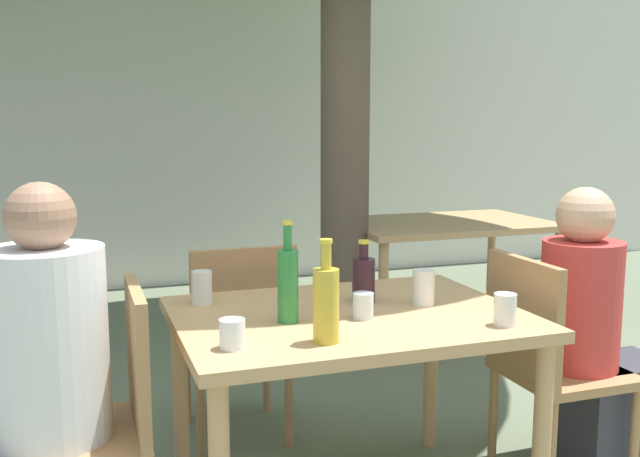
{
  "coord_description": "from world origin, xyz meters",
  "views": [
    {
      "loc": [
        -0.87,
        -2.22,
        1.39
      ],
      "look_at": [
        0.0,
        0.3,
        0.99
      ],
      "focal_mm": 40.0,
      "sensor_mm": 36.0,
      "label": 1
    }
  ],
  "objects_px": {
    "person_seated_1": "(597,345)",
    "drinking_glass_1": "(363,306)",
    "drinking_glass_3": "(232,334)",
    "person_seated_0": "(23,404)",
    "drinking_glass_0": "(505,310)",
    "green_bottle_2": "(288,283)",
    "dining_table_back": "(445,234)",
    "oil_cruet_0": "(326,303)",
    "dining_table_front": "(348,338)",
    "patio_chair_1": "(546,355)",
    "wine_bottle_1": "(364,278)",
    "drinking_glass_2": "(202,288)",
    "patio_chair_2": "(239,333)",
    "patio_chair_0": "(103,411)",
    "drinking_glass_4": "(424,287)"
  },
  "relations": [
    {
      "from": "dining_table_back",
      "to": "patio_chair_2",
      "type": "xyz_separation_m",
      "value": [
        -1.66,
        -1.23,
        -0.16
      ]
    },
    {
      "from": "patio_chair_1",
      "to": "drinking_glass_3",
      "type": "relative_size",
      "value": 10.13
    },
    {
      "from": "person_seated_0",
      "to": "drinking_glass_1",
      "type": "bearing_deg",
      "value": 85.49
    },
    {
      "from": "dining_table_back",
      "to": "oil_cruet_0",
      "type": "bearing_deg",
      "value": -126.39
    },
    {
      "from": "dining_table_front",
      "to": "green_bottle_2",
      "type": "xyz_separation_m",
      "value": [
        -0.23,
        -0.04,
        0.22
      ]
    },
    {
      "from": "person_seated_1",
      "to": "drinking_glass_1",
      "type": "xyz_separation_m",
      "value": [
        -1.04,
        -0.08,
        0.27
      ]
    },
    {
      "from": "patio_chair_2",
      "to": "drinking_glass_1",
      "type": "relative_size",
      "value": 10.1
    },
    {
      "from": "patio_chair_0",
      "to": "patio_chair_1",
      "type": "height_order",
      "value": "same"
    },
    {
      "from": "drinking_glass_2",
      "to": "patio_chair_0",
      "type": "bearing_deg",
      "value": -142.71
    },
    {
      "from": "person_seated_1",
      "to": "drinking_glass_0",
      "type": "xyz_separation_m",
      "value": [
        -0.64,
        -0.31,
        0.28
      ]
    },
    {
      "from": "patio_chair_1",
      "to": "person_seated_1",
      "type": "relative_size",
      "value": 0.77
    },
    {
      "from": "drinking_glass_4",
      "to": "patio_chair_1",
      "type": "bearing_deg",
      "value": -1.09
    },
    {
      "from": "patio_chair_1",
      "to": "drinking_glass_3",
      "type": "distance_m",
      "value": 1.34
    },
    {
      "from": "person_seated_0",
      "to": "drinking_glass_2",
      "type": "distance_m",
      "value": 0.7
    },
    {
      "from": "wine_bottle_1",
      "to": "dining_table_front",
      "type": "bearing_deg",
      "value": -131.78
    },
    {
      "from": "patio_chair_1",
      "to": "patio_chair_2",
      "type": "bearing_deg",
      "value": 57.54
    },
    {
      "from": "person_seated_0",
      "to": "drinking_glass_0",
      "type": "xyz_separation_m",
      "value": [
        1.47,
        -0.31,
        0.24
      ]
    },
    {
      "from": "drinking_glass_3",
      "to": "drinking_glass_4",
      "type": "height_order",
      "value": "drinking_glass_4"
    },
    {
      "from": "drinking_glass_0",
      "to": "person_seated_1",
      "type": "bearing_deg",
      "value": 25.75
    },
    {
      "from": "wine_bottle_1",
      "to": "drinking_glass_3",
      "type": "distance_m",
      "value": 0.68
    },
    {
      "from": "drinking_glass_2",
      "to": "drinking_glass_4",
      "type": "bearing_deg",
      "value": -19.73
    },
    {
      "from": "person_seated_0",
      "to": "drinking_glass_3",
      "type": "xyz_separation_m",
      "value": [
        0.59,
        -0.25,
        0.23
      ]
    },
    {
      "from": "drinking_glass_1",
      "to": "drinking_glass_4",
      "type": "height_order",
      "value": "drinking_glass_4"
    },
    {
      "from": "patio_chair_2",
      "to": "person_seated_1",
      "type": "distance_m",
      "value": 1.46
    },
    {
      "from": "oil_cruet_0",
      "to": "wine_bottle_1",
      "type": "height_order",
      "value": "oil_cruet_0"
    },
    {
      "from": "green_bottle_2",
      "to": "drinking_glass_0",
      "type": "distance_m",
      "value": 0.71
    },
    {
      "from": "drinking_glass_1",
      "to": "drinking_glass_3",
      "type": "height_order",
      "value": "same"
    },
    {
      "from": "wine_bottle_1",
      "to": "drinking_glass_0",
      "type": "relative_size",
      "value": 2.19
    },
    {
      "from": "green_bottle_2",
      "to": "drinking_glass_2",
      "type": "distance_m",
      "value": 0.4
    },
    {
      "from": "drinking_glass_0",
      "to": "drinking_glass_3",
      "type": "relative_size",
      "value": 1.2
    },
    {
      "from": "wine_bottle_1",
      "to": "drinking_glass_2",
      "type": "relative_size",
      "value": 1.88
    },
    {
      "from": "person_seated_0",
      "to": "green_bottle_2",
      "type": "distance_m",
      "value": 0.88
    },
    {
      "from": "patio_chair_0",
      "to": "green_bottle_2",
      "type": "xyz_separation_m",
      "value": [
        0.59,
        -0.04,
        0.37
      ]
    },
    {
      "from": "person_seated_1",
      "to": "drinking_glass_3",
      "type": "relative_size",
      "value": 13.14
    },
    {
      "from": "green_bottle_2",
      "to": "drinking_glass_1",
      "type": "relative_size",
      "value": 3.84
    },
    {
      "from": "patio_chair_2",
      "to": "person_seated_0",
      "type": "bearing_deg",
      "value": 39.59
    },
    {
      "from": "dining_table_back",
      "to": "green_bottle_2",
      "type": "relative_size",
      "value": 4.02
    },
    {
      "from": "wine_bottle_1",
      "to": "green_bottle_2",
      "type": "height_order",
      "value": "green_bottle_2"
    },
    {
      "from": "person_seated_0",
      "to": "wine_bottle_1",
      "type": "height_order",
      "value": "person_seated_0"
    },
    {
      "from": "patio_chair_0",
      "to": "patio_chair_2",
      "type": "xyz_separation_m",
      "value": [
        0.59,
        0.67,
        0.0
      ]
    },
    {
      "from": "dining_table_back",
      "to": "patio_chair_0",
      "type": "distance_m",
      "value": 2.95
    },
    {
      "from": "patio_chair_1",
      "to": "drinking_glass_3",
      "type": "xyz_separation_m",
      "value": [
        -1.28,
        -0.25,
        0.29
      ]
    },
    {
      "from": "dining_table_back",
      "to": "wine_bottle_1",
      "type": "height_order",
      "value": "wine_bottle_1"
    },
    {
      "from": "dining_table_front",
      "to": "dining_table_back",
      "type": "xyz_separation_m",
      "value": [
        1.43,
        1.9,
        0.01
      ]
    },
    {
      "from": "drinking_glass_2",
      "to": "drinking_glass_3",
      "type": "height_order",
      "value": "drinking_glass_2"
    },
    {
      "from": "patio_chair_1",
      "to": "drinking_glass_1",
      "type": "relative_size",
      "value": 10.1
    },
    {
      "from": "dining_table_front",
      "to": "person_seated_0",
      "type": "height_order",
      "value": "person_seated_0"
    },
    {
      "from": "person_seated_0",
      "to": "green_bottle_2",
      "type": "height_order",
      "value": "person_seated_0"
    },
    {
      "from": "drinking_glass_2",
      "to": "oil_cruet_0",
      "type": "bearing_deg",
      "value": -64.29
    },
    {
      "from": "person_seated_1",
      "to": "drinking_glass_4",
      "type": "height_order",
      "value": "person_seated_1"
    }
  ]
}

